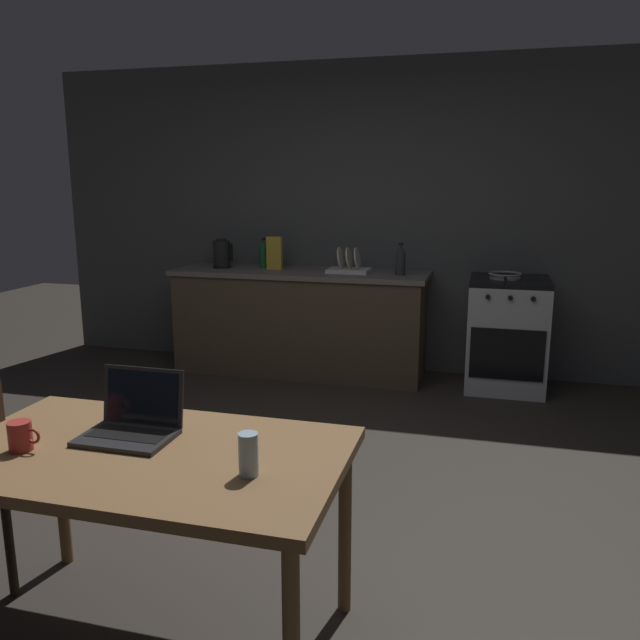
{
  "coord_description": "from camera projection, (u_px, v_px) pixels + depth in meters",
  "views": [
    {
      "loc": [
        1.01,
        -2.76,
        1.62
      ],
      "look_at": [
        0.07,
        0.76,
        0.83
      ],
      "focal_mm": 35.78,
      "sensor_mm": 36.0,
      "label": 1
    }
  ],
  "objects": [
    {
      "name": "bottle_b",
      "position": [
        264.0,
        254.0,
        5.51
      ],
      "size": [
        0.08,
        0.08,
        0.26
      ],
      "color": "#19592D",
      "rests_on": "kitchen_counter"
    },
    {
      "name": "laptop",
      "position": [
        132.0,
        424.0,
        2.27
      ],
      "size": [
        0.32,
        0.26,
        0.23
      ],
      "rotation": [
        0.0,
        0.0,
        0.23
      ],
      "color": "#232326",
      "rests_on": "dining_table"
    },
    {
      "name": "frying_pan",
      "position": [
        505.0,
        275.0,
        4.92
      ],
      "size": [
        0.25,
        0.42,
        0.05
      ],
      "color": "gray",
      "rests_on": "stove_oven"
    },
    {
      "name": "ground_plane",
      "position": [
        267.0,
        511.0,
        3.21
      ],
      "size": [
        12.0,
        12.0,
        0.0
      ],
      "primitive_type": "plane",
      "color": "#2D2823"
    },
    {
      "name": "bottle",
      "position": [
        401.0,
        260.0,
        5.08
      ],
      "size": [
        0.08,
        0.08,
        0.26
      ],
      "color": "#2D2D33",
      "rests_on": "kitchen_counter"
    },
    {
      "name": "kitchen_counter",
      "position": [
        300.0,
        322.0,
        5.46
      ],
      "size": [
        2.16,
        0.64,
        0.89
      ],
      "color": "#4C3D2D",
      "rests_on": "ground_plane"
    },
    {
      "name": "electric_kettle",
      "position": [
        222.0,
        254.0,
        5.52
      ],
      "size": [
        0.17,
        0.15,
        0.25
      ],
      "color": "black",
      "rests_on": "kitchen_counter"
    },
    {
      "name": "stove_oven",
      "position": [
        507.0,
        334.0,
        5.03
      ],
      "size": [
        0.6,
        0.62,
        0.89
      ],
      "color": "#B7BABF",
      "rests_on": "ground_plane"
    },
    {
      "name": "drinking_glass",
      "position": [
        248.0,
        454.0,
        1.96
      ],
      "size": [
        0.06,
        0.06,
        0.14
      ],
      "color": "#99B7C6",
      "rests_on": "dining_table"
    },
    {
      "name": "dish_rack",
      "position": [
        349.0,
        267.0,
        5.25
      ],
      "size": [
        0.34,
        0.26,
        0.21
      ],
      "color": "silver",
      "rests_on": "kitchen_counter"
    },
    {
      "name": "back_wall",
      "position": [
        405.0,
        220.0,
        5.4
      ],
      "size": [
        6.4,
        0.1,
        2.61
      ],
      "primitive_type": "cube",
      "color": "#444748",
      "rests_on": "ground_plane"
    },
    {
      "name": "dining_table",
      "position": [
        147.0,
        470.0,
        2.17
      ],
      "size": [
        1.36,
        0.79,
        0.73
      ],
      "color": "brown",
      "rests_on": "ground_plane"
    },
    {
      "name": "cereal_box",
      "position": [
        275.0,
        253.0,
        5.42
      ],
      "size": [
        0.13,
        0.05,
        0.28
      ],
      "color": "gold",
      "rests_on": "kitchen_counter"
    },
    {
      "name": "coffee_mug",
      "position": [
        21.0,
        436.0,
        2.14
      ],
      "size": [
        0.12,
        0.08,
        0.1
      ],
      "color": "#9E2D28",
      "rests_on": "dining_table"
    }
  ]
}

